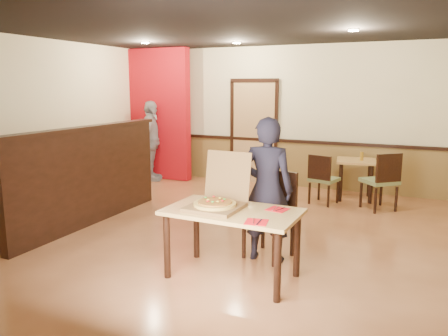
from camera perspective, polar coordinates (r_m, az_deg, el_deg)
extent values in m
plane|color=#C57C4C|center=(5.94, -0.73, -9.12)|extent=(7.00, 7.00, 0.00)
plane|color=black|center=(5.64, -0.80, 18.70)|extent=(7.00, 7.00, 0.00)
plane|color=#FFFAC7|center=(8.90, 8.90, 6.61)|extent=(7.00, 0.00, 7.00)
plane|color=#FFFAC7|center=(7.78, -24.92, 5.18)|extent=(0.00, 7.00, 7.00)
cube|color=olive|center=(8.99, 8.68, 0.55)|extent=(7.00, 0.04, 0.90)
cube|color=black|center=(8.90, 8.73, 3.51)|extent=(7.00, 0.06, 0.06)
cube|color=tan|center=(9.14, 3.92, 4.62)|extent=(0.90, 0.06, 2.10)
cube|color=black|center=(6.67, -17.27, -1.16)|extent=(0.14, 3.00, 1.40)
cube|color=black|center=(6.57, -17.62, 5.01)|extent=(0.20, 3.10, 0.05)
cube|color=#A70B15|center=(9.65, -8.88, 6.92)|extent=(1.60, 0.20, 2.78)
cylinder|color=#FEE4B1|center=(8.34, -10.25, 15.80)|extent=(0.14, 0.14, 0.02)
cylinder|color=#FEE4B1|center=(8.23, 1.65, 16.03)|extent=(0.14, 0.14, 0.02)
cylinder|color=#FEE4B1|center=(6.68, 16.54, 16.86)|extent=(0.14, 0.14, 0.02)
cube|color=tan|center=(4.57, 1.10, -5.73)|extent=(1.41, 0.83, 0.04)
cylinder|color=black|center=(4.71, -7.46, -10.08)|extent=(0.07, 0.07, 0.70)
cylinder|color=black|center=(5.21, -3.62, -7.92)|extent=(0.07, 0.07, 0.70)
cylinder|color=black|center=(4.20, 7.01, -12.69)|extent=(0.07, 0.07, 0.70)
cylinder|color=black|center=(4.76, 9.52, -9.89)|extent=(0.07, 0.07, 0.70)
cube|color=olive|center=(5.19, 5.85, -6.28)|extent=(0.60, 0.60, 0.07)
cube|color=black|center=(5.31, 7.22, -2.88)|extent=(0.48, 0.15, 0.48)
cylinder|color=black|center=(5.23, 2.62, -9.40)|extent=(0.05, 0.05, 0.44)
cylinder|color=black|center=(5.55, 5.11, -8.21)|extent=(0.05, 0.05, 0.44)
cylinder|color=black|center=(5.02, 6.55, -10.35)|extent=(0.05, 0.05, 0.44)
cylinder|color=black|center=(5.36, 8.89, -9.03)|extent=(0.05, 0.05, 0.44)
cube|color=olive|center=(7.71, 12.94, -1.44)|extent=(0.52, 0.52, 0.06)
cube|color=black|center=(7.49, 12.35, 0.05)|extent=(0.41, 0.14, 0.41)
cylinder|color=black|center=(7.85, 14.60, -3.12)|extent=(0.04, 0.04, 0.37)
cylinder|color=black|center=(7.54, 13.47, -3.64)|extent=(0.04, 0.04, 0.37)
cylinder|color=black|center=(8.00, 12.28, -2.77)|extent=(0.04, 0.04, 0.37)
cylinder|color=black|center=(7.69, 11.09, -3.26)|extent=(0.04, 0.04, 0.37)
cube|color=olive|center=(7.58, 19.62, -1.63)|extent=(0.67, 0.67, 0.06)
cube|color=black|center=(7.37, 20.75, 0.00)|extent=(0.37, 0.33, 0.46)
cylinder|color=black|center=(7.91, 19.81, -3.15)|extent=(0.05, 0.05, 0.41)
cylinder|color=black|center=(7.61, 21.57, -3.80)|extent=(0.05, 0.05, 0.41)
cylinder|color=black|center=(7.69, 17.44, -3.40)|extent=(0.05, 0.05, 0.41)
cylinder|color=black|center=(7.38, 19.16, -4.09)|extent=(0.05, 0.05, 0.41)
cube|color=tan|center=(8.13, 16.90, 0.89)|extent=(0.76, 0.76, 0.04)
cylinder|color=black|center=(7.94, 14.96, -1.86)|extent=(0.07, 0.07, 0.68)
cylinder|color=black|center=(8.44, 15.03, -1.13)|extent=(0.07, 0.07, 0.68)
cylinder|color=black|center=(7.95, 18.62, -2.04)|extent=(0.07, 0.07, 0.68)
cylinder|color=black|center=(8.45, 18.47, -1.30)|extent=(0.07, 0.07, 0.68)
imported|color=black|center=(5.03, 5.61, -2.85)|extent=(0.66, 0.48, 1.68)
imported|color=#96959D|center=(9.45, -9.49, 3.50)|extent=(0.75, 1.08, 1.71)
cube|color=brown|center=(4.59, -1.21, -5.14)|extent=(0.55, 0.55, 0.04)
cube|color=brown|center=(4.79, 0.49, -0.98)|extent=(0.54, 0.12, 0.53)
cylinder|color=gold|center=(4.58, -1.21, -4.73)|extent=(0.59, 0.59, 0.03)
cube|color=red|center=(4.17, 4.25, -7.05)|extent=(0.24, 0.24, 0.00)
cylinder|color=silver|center=(4.18, 3.86, -6.92)|extent=(0.04, 0.18, 0.01)
cube|color=silver|center=(4.16, 4.64, -7.04)|extent=(0.05, 0.19, 0.00)
cube|color=red|center=(4.61, 7.02, -5.38)|extent=(0.24, 0.24, 0.00)
cylinder|color=silver|center=(4.62, 6.67, -5.27)|extent=(0.04, 0.17, 0.01)
cube|color=silver|center=(4.60, 7.38, -5.37)|extent=(0.05, 0.18, 0.00)
cylinder|color=olive|center=(8.07, 17.55, 1.49)|extent=(0.06, 0.06, 0.15)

